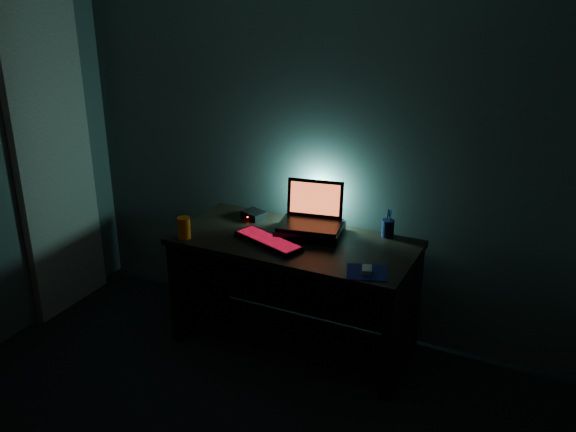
% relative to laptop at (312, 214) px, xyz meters
% --- Properties ---
extents(room, '(3.50, 4.00, 2.50)m').
position_rel_laptop_xyz_m(room, '(-0.05, -1.78, 0.38)').
color(room, black).
rests_on(room, ground).
extents(desk, '(1.50, 0.70, 0.75)m').
position_rel_laptop_xyz_m(desk, '(-0.05, -0.11, -0.38)').
color(desk, black).
rests_on(desk, ground).
extents(curtain, '(0.06, 0.65, 2.30)m').
position_rel_laptop_xyz_m(curtain, '(-1.76, -0.36, 0.28)').
color(curtain, beige).
rests_on(curtain, ground).
extents(riser, '(0.45, 0.37, 0.06)m').
position_rel_laptop_xyz_m(riser, '(0.01, -0.05, -0.09)').
color(riser, black).
rests_on(riser, desk).
extents(laptop, '(0.42, 0.34, 0.26)m').
position_rel_laptop_xyz_m(laptop, '(0.00, 0.00, 0.00)').
color(laptop, black).
rests_on(laptop, riser).
extents(keyboard, '(0.49, 0.30, 0.03)m').
position_rel_laptop_xyz_m(keyboard, '(-0.17, -0.27, -0.11)').
color(keyboard, black).
rests_on(keyboard, desk).
extents(mousepad, '(0.27, 0.26, 0.00)m').
position_rel_laptop_xyz_m(mousepad, '(0.50, -0.39, -0.12)').
color(mousepad, '#0C1756').
rests_on(mousepad, desk).
extents(mouse, '(0.08, 0.10, 0.03)m').
position_rel_laptop_xyz_m(mouse, '(0.50, -0.39, -0.10)').
color(mouse, '#97989C').
rests_on(mouse, mousepad).
extents(pen_cup, '(0.08, 0.08, 0.11)m').
position_rel_laptop_xyz_m(pen_cup, '(0.45, 0.14, -0.07)').
color(pen_cup, black).
rests_on(pen_cup, desk).
extents(juice_glass, '(0.10, 0.10, 0.14)m').
position_rel_laptop_xyz_m(juice_glass, '(-0.67, -0.43, -0.05)').
color(juice_glass, orange).
rests_on(juice_glass, desk).
extents(router, '(0.17, 0.15, 0.05)m').
position_rel_laptop_xyz_m(router, '(-0.44, 0.04, -0.10)').
color(router, black).
rests_on(router, desk).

